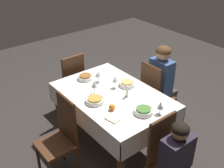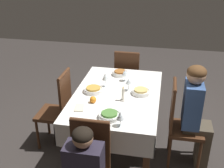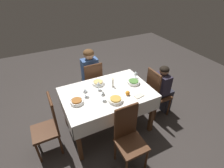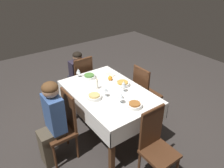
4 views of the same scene
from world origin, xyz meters
TOP-DOWN VIEW (x-y plane):
  - ground_plane at (0.00, 0.00)m, footprint 8.00×8.00m
  - dining_table at (0.00, 0.00)m, footprint 1.38×0.92m
  - chair_south at (-0.02, -0.70)m, footprint 0.37×0.37m
  - chair_west at (-0.93, 0.08)m, footprint 0.37×0.37m
  - chair_east at (0.93, 0.02)m, footprint 0.37×0.37m
  - chair_north at (0.01, 0.70)m, footprint 0.37×0.37m
  - person_adult_denim at (-0.02, -0.85)m, footprint 0.30×0.34m
  - person_child_dark at (-1.09, 0.08)m, footprint 0.33×0.30m
  - bowl_south at (0.04, -0.25)m, footprint 0.20×0.20m
  - wine_glass_south at (0.09, -0.11)m, footprint 0.07×0.07m
  - bowl_west at (-0.49, -0.02)m, footprint 0.21×0.21m
  - wine_glass_west at (-0.61, -0.14)m, footprint 0.07×0.07m
  - bowl_east at (0.49, 0.05)m, footprint 0.20×0.20m
  - wine_glass_east at (0.33, -0.04)m, footprint 0.08×0.08m
  - bowl_north at (-0.01, 0.26)m, footprint 0.21×0.21m
  - wine_glass_north at (0.14, 0.16)m, footprint 0.07×0.07m
  - candle_centerpiece at (-0.14, -0.09)m, footprint 0.05×0.05m
  - orange_fruit at (-0.24, 0.20)m, footprint 0.07×0.07m
  - napkin_red_folded at (-0.38, 0.31)m, footprint 0.16×0.11m

SIDE VIEW (x-z plane):
  - ground_plane at x=0.00m, z-range 0.00..0.00m
  - chair_south at x=-0.02m, z-range 0.03..1.00m
  - chair_west at x=-0.93m, z-range 0.03..1.00m
  - chair_east at x=0.93m, z-range 0.03..1.00m
  - chair_north at x=0.01m, z-range 0.03..1.00m
  - person_child_dark at x=-1.09m, z-range 0.05..1.06m
  - person_adult_denim at x=-0.02m, z-range 0.08..1.25m
  - dining_table at x=0.00m, z-range 0.29..1.07m
  - napkin_red_folded at x=-0.38m, z-range 0.78..0.79m
  - bowl_north at x=-0.01m, z-range 0.78..0.83m
  - bowl_west at x=-0.49m, z-range 0.78..0.83m
  - bowl_south at x=0.04m, z-range 0.78..0.83m
  - bowl_east at x=0.49m, z-range 0.78..0.83m
  - orange_fruit at x=-0.24m, z-range 0.78..0.85m
  - candle_centerpiece at x=-0.14m, z-range 0.76..0.92m
  - wine_glass_west at x=-0.61m, z-range 0.81..0.96m
  - wine_glass_east at x=0.33m, z-range 0.81..0.96m
  - wine_glass_south at x=0.09m, z-range 0.81..0.96m
  - wine_glass_north at x=0.14m, z-range 0.81..0.99m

